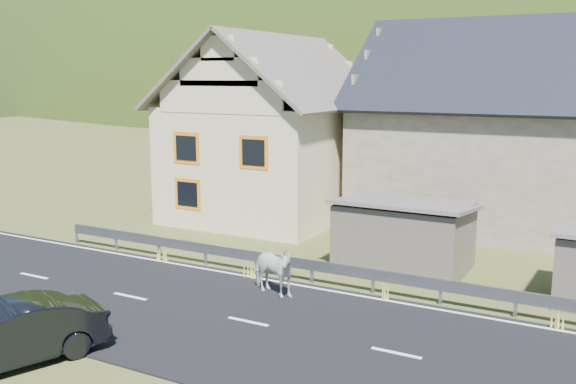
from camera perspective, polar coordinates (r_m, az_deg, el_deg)
The scene contains 10 objects.
ground at distance 15.36m, azimuth 9.60°, elevation -14.08°, with size 160.00×160.00×0.00m, color #434E1E.
road at distance 15.35m, azimuth 9.60°, elevation -14.01°, with size 60.00×7.00×0.04m, color black.
lane_markings at distance 15.34m, azimuth 9.61°, elevation -13.93°, with size 60.00×6.60×0.01m, color silver.
guardrail at distance 18.45m, azimuth 13.43°, elevation -8.10°, with size 28.10×0.09×0.75m.
shed_left at distance 21.44m, azimuth 10.31°, elevation -3.89°, with size 4.30×3.30×2.40m, color #6E6355.
house_cream at distance 29.17m, azimuth -1.15°, elevation 6.50°, with size 7.80×9.80×8.30m.
house_stone_a at distance 28.85m, azimuth 17.81°, elevation 6.52°, with size 10.80×9.80×8.90m.
conifer_patch at distance 136.85m, azimuth 2.84°, elevation 10.21°, with size 76.00×50.00×28.00m, color black.
horse at distance 18.60m, azimuth -1.45°, elevation -6.91°, with size 1.79×0.82×1.51m, color silver.
car at distance 15.66m, azimuth -23.70°, elevation -11.59°, with size 1.47×4.23×1.39m, color black.
Camera 1 is at (4.39, -13.29, 6.32)m, focal length 40.00 mm.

